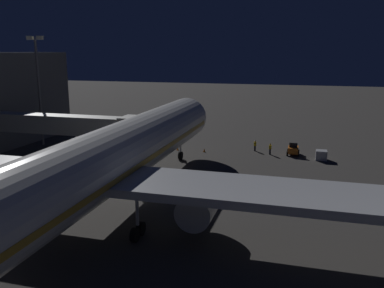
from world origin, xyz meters
name	(u,v)px	position (x,y,z in m)	size (l,w,h in m)	color
ground_plane	(141,193)	(0.00, 0.00, 0.00)	(320.00, 320.00, 0.00)	#383533
airliner_at_gate	(91,170)	(0.00, 10.46, 5.61)	(55.79, 64.67, 20.60)	silver
jet_bridge	(71,125)	(13.30, -7.98, 5.70)	(25.12, 3.40, 7.24)	#9E9E99
apron_floodlight_mast	(38,83)	(25.50, -18.39, 10.39)	(2.90, 0.50, 17.90)	#59595E
pushback_tug	(293,150)	(-15.74, -22.38, 0.78)	(1.86, 2.33, 1.95)	orange
baggage_container_near_belt	(321,155)	(-19.82, -20.43, 0.71)	(1.57, 1.58, 1.41)	#B7BABF
ground_crew_marshaller_fwd	(255,145)	(-9.80, -23.41, 0.96)	(0.40, 0.40, 1.74)	black
ground_crew_under_port_wing	(270,148)	(-12.32, -21.65, 0.97)	(0.40, 0.40, 1.77)	black
traffic_cone_nose_port	(204,150)	(-2.20, -20.54, 0.28)	(0.36, 0.36, 0.55)	orange
traffic_cone_nose_starboard	(178,148)	(2.20, -20.54, 0.28)	(0.36, 0.36, 0.55)	orange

